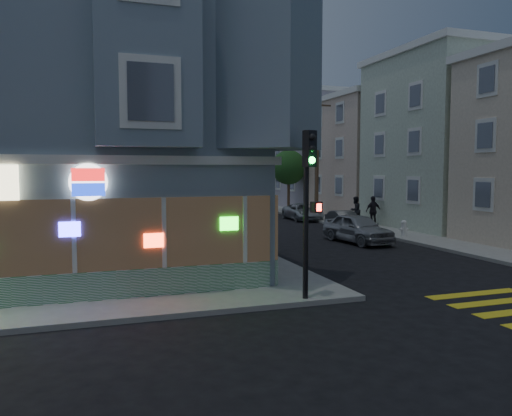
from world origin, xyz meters
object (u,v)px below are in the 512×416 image
fire_hydrant (404,228)px  parked_car_a (358,228)px  parked_car_d (303,212)px  utility_pole (317,156)px  traffic_signal (309,186)px  street_tree_far (259,168)px  parked_car_c (254,206)px  street_tree_near (289,167)px  pedestrian_a (355,210)px  pedestrian_b (373,211)px  parked_car_b (344,220)px

fire_hydrant → parked_car_a: bearing=-172.9°
parked_car_d → utility_pole: bearing=20.9°
parked_car_a → traffic_signal: (-7.32, -9.88, 2.54)m
utility_pole → fire_hydrant: 12.29m
street_tree_far → parked_car_a: (-3.60, -25.93, -3.18)m
street_tree_far → traffic_signal: size_ratio=1.14×
utility_pole → parked_car_a: bearing=-105.9°
utility_pole → parked_car_d: size_ratio=2.04×
street_tree_far → fire_hydrant: size_ratio=5.96×
parked_car_a → parked_car_c: size_ratio=0.86×
street_tree_near → pedestrian_a: street_tree_near is taller
pedestrian_b → traffic_signal: (-11.72, -15.49, 2.20)m
parked_car_c → fire_hydrant: size_ratio=5.78×
parked_car_d → traffic_signal: (-9.42, -21.41, 2.68)m
utility_pole → parked_car_d: bearing=-162.8°
street_tree_near → traffic_signal: bearing=-111.4°
parked_car_d → parked_car_b: bearing=-86.3°
street_tree_near → fire_hydrant: size_ratio=5.96×
pedestrian_b → street_tree_near: bearing=-90.8°
street_tree_far → parked_car_d: (-1.50, -14.40, -3.32)m
utility_pole → street_tree_near: utility_pole is taller
parked_car_a → utility_pole: bearing=68.2°
pedestrian_a → parked_car_b: pedestrian_a is taller
pedestrian_b → parked_car_c: bearing=-72.9°
pedestrian_b → traffic_signal: bearing=48.4°
utility_pole → traffic_signal: 24.36m
street_tree_near → parked_car_a: street_tree_near is taller
traffic_signal → fire_hydrant: bearing=26.6°
parked_car_a → parked_car_d: (2.10, 11.53, -0.14)m
parked_car_a → parked_car_b: parked_car_a is taller
parked_car_a → parked_car_c: parked_car_a is taller
street_tree_near → pedestrian_b: street_tree_near is taller
traffic_signal → fire_hydrant: (10.36, 10.26, -2.68)m
utility_pole → parked_car_d: utility_pole is taller
parked_car_a → street_tree_far: bearing=76.2°
street_tree_near → fire_hydrant: (-0.56, -17.56, -3.32)m
utility_pole → street_tree_near: bearing=88.1°
utility_pole → street_tree_far: bearing=89.2°
traffic_signal → parked_car_a: bearing=35.3°
parked_car_a → traffic_signal: size_ratio=0.95×
street_tree_near → fire_hydrant: street_tree_near is taller
parked_car_d → street_tree_far: bearing=87.8°
parked_car_d → fire_hydrant: size_ratio=4.96×
pedestrian_b → parked_car_c: (-4.40, 11.12, -0.35)m
street_tree_far → parked_car_a: size_ratio=1.20×
pedestrian_a → parked_car_b: bearing=24.7°
pedestrian_a → pedestrian_b: bearing=88.9°
pedestrian_b → parked_car_d: bearing=-73.3°
street_tree_near → utility_pole: bearing=-91.9°
utility_pole → street_tree_near: 6.06m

